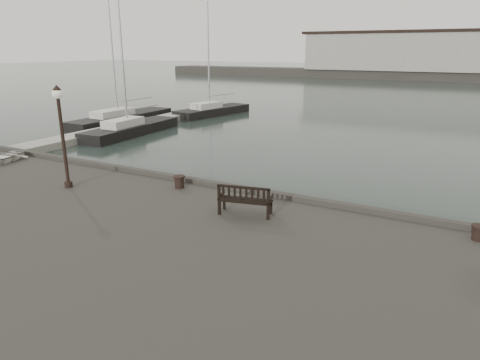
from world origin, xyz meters
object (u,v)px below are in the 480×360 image
Objects in this scene: dinghy at (2,157)px; yacht_b at (123,120)px; yacht_c at (132,131)px; lamp_post at (61,123)px; bench at (245,205)px; bollard_right at (479,233)px; yacht_d at (213,113)px; bollard_left at (179,182)px.

yacht_b reaches higher than dinghy.
yacht_b is 1.15× the size of yacht_c.
bench is at bearing 5.48° from lamp_post.
bollard_right is at bearing -31.33° from yacht_c.
bollard_right is at bearing -10.40° from dinghy.
dinghy is 0.18× the size of yacht_c.
bench is 6.73m from bollard_right.
bench reaches higher than dinghy.
lamp_post is 29.83m from yacht_d.
dinghy is at bearing 168.77° from lamp_post.
bollard_right is (10.08, 0.11, -0.02)m from bollard_left.
bollard_right is 0.19× the size of dinghy.
yacht_d is at bearing 133.86° from bollard_right.
bollard_left is at bearing 27.21° from lamp_post.
bench is 7.65m from lamp_post.
bollard_right is at bearing -35.02° from yacht_d.
dinghy is at bearing 165.40° from bench.
bollard_left reaches higher than bollard_right.
bollard_right is at bearing 0.64° from bollard_left.
bollard_left is at bearing -45.58° from yacht_c.
dinghy is at bearing -68.51° from yacht_d.
lamp_post is at bearing -57.78° from yacht_d.
yacht_c is at bearing 137.32° from bollard_left.
yacht_b is 9.59m from yacht_d.
lamp_post is at bearing -51.44° from yacht_b.
yacht_b is at bearing 149.58° from bollard_right.
yacht_c reaches higher than bollard_right.
yacht_c is at bearing 125.01° from lamp_post.
yacht_b is at bearing 128.11° from bench.
lamp_post reaches higher than dinghy.
yacht_c is at bearing 128.25° from bench.
yacht_d reaches higher than dinghy.
dinghy is (-5.81, 1.15, -2.24)m from lamp_post.
bench is at bearing -42.03° from yacht_c.
dinghy is at bearing -175.23° from bollard_left.
yacht_c reaches higher than yacht_d.
dinghy reaches higher than bollard_right.
lamp_post is 1.67× the size of dinghy.
bench is 0.14× the size of yacht_c.
lamp_post is 0.29× the size of yacht_c.
yacht_b reaches higher than bollard_right.
bollard_right is at bearing -0.88° from bench.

